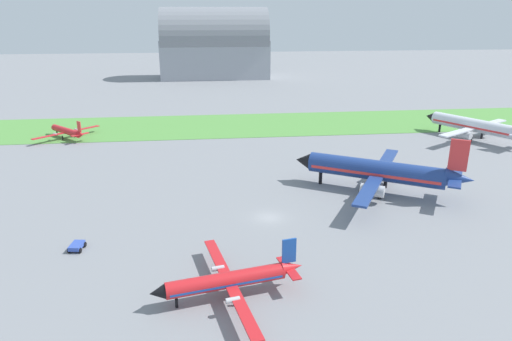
% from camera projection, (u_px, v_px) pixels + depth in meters
% --- Properties ---
extents(ground_plane, '(600.00, 600.00, 0.00)m').
position_uv_depth(ground_plane, '(269.00, 217.00, 72.07)').
color(ground_plane, gray).
extents(grass_taxiway_strip, '(360.00, 28.00, 0.08)m').
position_uv_depth(grass_taxiway_strip, '(239.00, 125.00, 129.80)').
color(grass_taxiway_strip, '#549342').
rests_on(grass_taxiway_strip, ground_plane).
extents(airplane_midfield_jet, '(28.11, 28.11, 11.10)m').
position_uv_depth(airplane_midfield_jet, '(378.00, 171.00, 80.77)').
color(airplane_midfield_jet, navy).
rests_on(airplane_midfield_jet, ground_plane).
extents(airplane_parked_jet_far, '(25.17, 25.16, 9.92)m').
position_uv_depth(airplane_parked_jet_far, '(475.00, 126.00, 114.22)').
color(airplane_parked_jet_far, silver).
rests_on(airplane_parked_jet_far, ground_plane).
extents(airplane_foreground_turboprop, '(17.58, 20.42, 6.18)m').
position_uv_depth(airplane_foreground_turboprop, '(229.00, 280.00, 51.34)').
color(airplane_foreground_turboprop, red).
rests_on(airplane_foreground_turboprop, ground_plane).
extents(airplane_taxiing_turboprop, '(13.64, 13.26, 5.36)m').
position_uv_depth(airplane_taxiing_turboprop, '(67.00, 131.00, 115.60)').
color(airplane_taxiing_turboprop, red).
rests_on(airplane_taxiing_turboprop, ground_plane).
extents(baggage_cart_near_gate, '(2.06, 2.60, 0.90)m').
position_uv_depth(baggage_cart_near_gate, '(77.00, 246.00, 62.18)').
color(baggage_cart_near_gate, '#334FB2').
rests_on(baggage_cart_near_gate, ground_plane).
extents(hangar_distant, '(50.03, 24.23, 32.03)m').
position_uv_depth(hangar_distant, '(215.00, 44.00, 215.88)').
color(hangar_distant, '#9399A3').
rests_on(hangar_distant, ground_plane).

